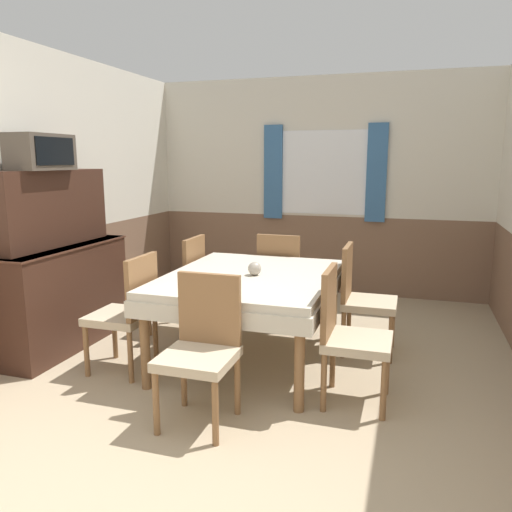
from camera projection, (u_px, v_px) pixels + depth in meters
The scene contains 12 objects.
wall_back at pixel (318, 186), 6.07m from camera, with size 4.42×0.10×2.60m.
wall_left at pixel (49, 197), 4.51m from camera, with size 0.05×4.96×2.60m.
dining_table at pixel (251, 286), 4.00m from camera, with size 1.31×1.61×0.73m.
chair_right_near at pixel (347, 332), 3.33m from camera, with size 0.44×0.44×0.92m.
chair_head_near at pixel (202, 345), 3.10m from camera, with size 0.44×0.44×0.92m.
chair_left_far at pixel (182, 281), 4.71m from camera, with size 0.44×0.44×0.92m.
chair_right_far at pixel (362, 295), 4.22m from camera, with size 0.44×0.44×0.92m.
chair_head_window at pixel (281, 276), 4.95m from camera, with size 0.44×0.44×0.92m.
chair_left_near at pixel (128, 310), 3.82m from camera, with size 0.44×0.44×0.92m.
sideboard at pixel (60, 273), 4.33m from camera, with size 0.46×1.38×1.54m.
tv at pixel (41, 152), 4.02m from camera, with size 0.29×0.54×0.29m.
vase at pixel (255, 269), 3.93m from camera, with size 0.11×0.11×0.11m.
Camera 1 is at (1.11, -1.48, 1.63)m, focal length 35.00 mm.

